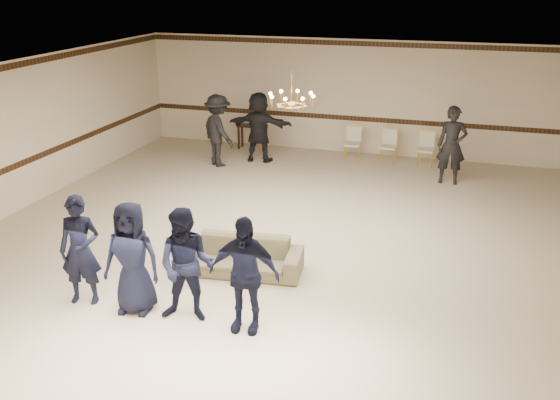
# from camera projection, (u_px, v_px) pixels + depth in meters

# --- Properties ---
(room) EXTENTS (12.01, 14.01, 3.21)m
(room) POSITION_uv_depth(u_px,v_px,m) (276.00, 168.00, 11.15)
(room) COLOR beige
(room) RESTS_ON ground
(chair_rail) EXTENTS (12.00, 0.02, 0.14)m
(chair_rail) POSITION_uv_depth(u_px,v_px,m) (350.00, 118.00, 17.61)
(chair_rail) COLOR #3B2311
(chair_rail) RESTS_ON wall_back
(crown_molding) EXTENTS (12.00, 0.02, 0.14)m
(crown_molding) POSITION_uv_depth(u_px,v_px,m) (352.00, 43.00, 16.89)
(crown_molding) COLOR #3B2311
(crown_molding) RESTS_ON wall_back
(chandelier) EXTENTS (0.94, 0.94, 0.89)m
(chandelier) POSITION_uv_depth(u_px,v_px,m) (292.00, 88.00, 11.60)
(chandelier) COLOR gold
(chandelier) RESTS_ON ceiling
(boy_a) EXTENTS (0.73, 0.57, 1.77)m
(boy_a) POSITION_uv_depth(u_px,v_px,m) (80.00, 250.00, 9.57)
(boy_a) COLOR black
(boy_a) RESTS_ON floor
(boy_b) EXTENTS (0.93, 0.67, 1.77)m
(boy_b) POSITION_uv_depth(u_px,v_px,m) (132.00, 258.00, 9.32)
(boy_b) COLOR black
(boy_b) RESTS_ON floor
(boy_c) EXTENTS (0.95, 0.78, 1.77)m
(boy_c) POSITION_uv_depth(u_px,v_px,m) (187.00, 266.00, 9.07)
(boy_c) COLOR black
(boy_c) RESTS_ON floor
(boy_d) EXTENTS (1.06, 0.50, 1.77)m
(boy_d) POSITION_uv_depth(u_px,v_px,m) (244.00, 274.00, 8.82)
(boy_d) COLOR black
(boy_d) RESTS_ON floor
(settee) EXTENTS (2.16, 1.05, 0.61)m
(settee) POSITION_uv_depth(u_px,v_px,m) (242.00, 256.00, 10.72)
(settee) COLOR #787150
(settee) RESTS_ON floor
(adult_left) EXTENTS (1.42, 1.32, 1.92)m
(adult_left) POSITION_uv_depth(u_px,v_px,m) (218.00, 131.00, 16.41)
(adult_left) COLOR black
(adult_left) RESTS_ON floor
(adult_mid) EXTENTS (1.80, 0.63, 1.92)m
(adult_mid) POSITION_uv_depth(u_px,v_px,m) (259.00, 127.00, 16.79)
(adult_mid) COLOR black
(adult_mid) RESTS_ON floor
(adult_right) EXTENTS (0.71, 0.48, 1.92)m
(adult_right) POSITION_uv_depth(u_px,v_px,m) (452.00, 145.00, 15.02)
(adult_right) COLOR black
(adult_right) RESTS_ON floor
(banquet_chair_left) EXTENTS (0.48, 0.48, 0.90)m
(banquet_chair_left) POSITION_uv_depth(u_px,v_px,m) (352.00, 144.00, 17.10)
(banquet_chair_left) COLOR beige
(banquet_chair_left) RESTS_ON floor
(banquet_chair_mid) EXTENTS (0.48, 0.48, 0.90)m
(banquet_chair_mid) POSITION_uv_depth(u_px,v_px,m) (389.00, 146.00, 16.83)
(banquet_chair_mid) COLOR beige
(banquet_chair_mid) RESTS_ON floor
(banquet_chair_right) EXTENTS (0.46, 0.46, 0.90)m
(banquet_chair_right) POSITION_uv_depth(u_px,v_px,m) (426.00, 149.00, 16.55)
(banquet_chair_right) COLOR beige
(banquet_chair_right) RESTS_ON floor
(console_table) EXTENTS (0.86, 0.38, 0.72)m
(console_table) POSITION_uv_depth(u_px,v_px,m) (253.00, 137.00, 18.14)
(console_table) COLOR #331B11
(console_table) RESTS_ON floor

